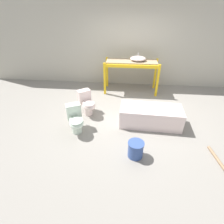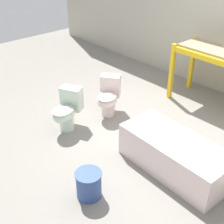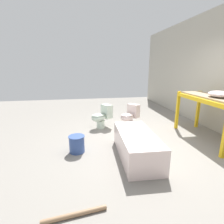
{
  "view_description": "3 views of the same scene",
  "coord_description": "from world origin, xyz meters",
  "px_view_note": "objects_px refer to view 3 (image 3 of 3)",
  "views": [
    {
      "loc": [
        -0.06,
        -4.18,
        2.67
      ],
      "look_at": [
        -0.38,
        -0.88,
        0.55
      ],
      "focal_mm": 28.0,
      "sensor_mm": 36.0,
      "label": 1
    },
    {
      "loc": [
        2.39,
        -3.26,
        2.82
      ],
      "look_at": [
        -0.25,
        -0.87,
        0.7
      ],
      "focal_mm": 50.0,
      "sensor_mm": 36.0,
      "label": 2
    },
    {
      "loc": [
        3.5,
        -1.48,
        1.69
      ],
      "look_at": [
        -0.46,
        -0.78,
        0.65
      ],
      "focal_mm": 28.0,
      "sensor_mm": 36.0,
      "label": 3
    }
  ],
  "objects_px": {
    "sink_basin": "(220,94)",
    "toilet_near": "(102,116)",
    "bucket_white": "(77,144)",
    "bathtub_main": "(137,143)",
    "toilet_far": "(130,116)"
  },
  "relations": [
    {
      "from": "sink_basin",
      "to": "bathtub_main",
      "type": "height_order",
      "value": "sink_basin"
    },
    {
      "from": "toilet_far",
      "to": "sink_basin",
      "type": "bearing_deg",
      "value": 13.93
    },
    {
      "from": "bathtub_main",
      "to": "toilet_near",
      "type": "distance_m",
      "value": 1.84
    },
    {
      "from": "toilet_near",
      "to": "bucket_white",
      "type": "distance_m",
      "value": 1.55
    },
    {
      "from": "sink_basin",
      "to": "toilet_near",
      "type": "bearing_deg",
      "value": -121.29
    },
    {
      "from": "sink_basin",
      "to": "bucket_white",
      "type": "bearing_deg",
      "value": -91.18
    },
    {
      "from": "toilet_far",
      "to": "toilet_near",
      "type": "bearing_deg",
      "value": -133.3
    },
    {
      "from": "sink_basin",
      "to": "toilet_far",
      "type": "distance_m",
      "value": 2.24
    },
    {
      "from": "bathtub_main",
      "to": "bucket_white",
      "type": "bearing_deg",
      "value": -106.16
    },
    {
      "from": "toilet_far",
      "to": "bathtub_main",
      "type": "bearing_deg",
      "value": -46.99
    },
    {
      "from": "sink_basin",
      "to": "bathtub_main",
      "type": "xyz_separation_m",
      "value": [
        0.32,
        -1.93,
        -0.85
      ]
    },
    {
      "from": "sink_basin",
      "to": "toilet_far",
      "type": "bearing_deg",
      "value": -130.12
    },
    {
      "from": "bathtub_main",
      "to": "toilet_far",
      "type": "bearing_deg",
      "value": 171.42
    },
    {
      "from": "toilet_near",
      "to": "toilet_far",
      "type": "xyz_separation_m",
      "value": [
        0.1,
        0.79,
        0.0
      ]
    },
    {
      "from": "toilet_near",
      "to": "toilet_far",
      "type": "height_order",
      "value": "same"
    }
  ]
}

